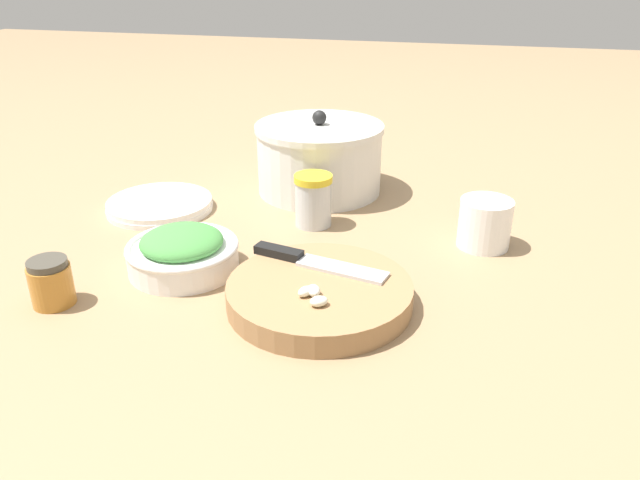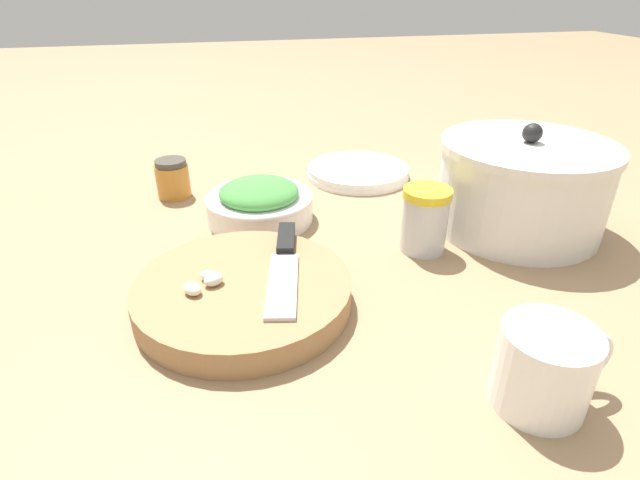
% 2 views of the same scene
% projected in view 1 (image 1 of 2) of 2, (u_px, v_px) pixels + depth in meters
% --- Properties ---
extents(ground_plane, '(5.00, 5.00, 0.00)m').
position_uv_depth(ground_plane, '(294.00, 266.00, 0.97)').
color(ground_plane, '#997A56').
extents(cutting_board, '(0.26, 0.26, 0.03)m').
position_uv_depth(cutting_board, '(319.00, 294.00, 0.86)').
color(cutting_board, '#9E754C').
rests_on(cutting_board, ground_plane).
extents(chef_knife, '(0.21, 0.07, 0.01)m').
position_uv_depth(chef_knife, '(311.00, 260.00, 0.90)').
color(chef_knife, black).
rests_on(chef_knife, cutting_board).
extents(garlic_cloves, '(0.05, 0.05, 0.01)m').
position_uv_depth(garlic_cloves, '(313.00, 294.00, 0.81)').
color(garlic_cloves, silver).
rests_on(garlic_cloves, cutting_board).
extents(herb_bowl, '(0.17, 0.17, 0.07)m').
position_uv_depth(herb_bowl, '(183.00, 251.00, 0.95)').
color(herb_bowl, white).
rests_on(herb_bowl, ground_plane).
extents(spice_jar, '(0.07, 0.07, 0.09)m').
position_uv_depth(spice_jar, '(313.00, 200.00, 1.09)').
color(spice_jar, silver).
rests_on(spice_jar, ground_plane).
extents(coffee_mug, '(0.09, 0.12, 0.08)m').
position_uv_depth(coffee_mug, '(485.00, 223.00, 1.02)').
color(coffee_mug, white).
rests_on(coffee_mug, ground_plane).
extents(plate_stack, '(0.20, 0.20, 0.02)m').
position_uv_depth(plate_stack, '(160.00, 205.00, 1.17)').
color(plate_stack, white).
rests_on(plate_stack, ground_plane).
extents(honey_jar, '(0.06, 0.06, 0.07)m').
position_uv_depth(honey_jar, '(51.00, 282.00, 0.85)').
color(honey_jar, '#BC7A2D').
rests_on(honey_jar, ground_plane).
extents(stock_pot, '(0.25, 0.25, 0.16)m').
position_uv_depth(stock_pot, '(319.00, 158.00, 1.24)').
color(stock_pot, silver).
rests_on(stock_pot, ground_plane).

